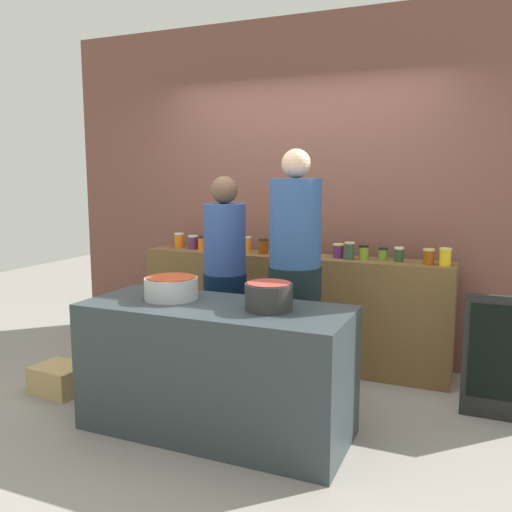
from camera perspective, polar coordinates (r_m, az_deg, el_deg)
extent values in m
plane|color=gray|center=(3.93, -2.09, -16.03)|extent=(12.00, 12.00, 0.00)
cube|color=brown|center=(4.93, 5.07, 6.93)|extent=(4.80, 0.12, 3.00)
cube|color=brown|center=(4.74, 3.58, -5.62)|extent=(2.70, 0.36, 0.95)
cube|color=#2E383C|center=(3.53, -4.24, -11.73)|extent=(1.70, 0.70, 0.83)
cylinder|color=orange|center=(5.16, -8.09, 1.57)|extent=(0.09, 0.09, 0.12)
cylinder|color=silver|center=(5.15, -8.10, 2.33)|extent=(0.09, 0.09, 0.01)
cylinder|color=#532650|center=(5.04, -6.64, 1.38)|extent=(0.09, 0.09, 0.11)
cylinder|color=silver|center=(5.04, -6.65, 2.09)|extent=(0.09, 0.09, 0.01)
cylinder|color=#D95D16|center=(4.96, -5.65, 1.27)|extent=(0.08, 0.08, 0.11)
cylinder|color=black|center=(4.95, -5.66, 1.99)|extent=(0.08, 0.08, 0.01)
cylinder|color=#2F433A|center=(4.90, -4.30, 1.27)|extent=(0.07, 0.07, 0.12)
cylinder|color=black|center=(4.90, -4.31, 2.08)|extent=(0.08, 0.08, 0.01)
cylinder|color=#511E58|center=(4.86, -2.28, 1.14)|extent=(0.06, 0.06, 0.11)
cylinder|color=silver|center=(4.85, -2.29, 1.86)|extent=(0.07, 0.07, 0.01)
cylinder|color=orange|center=(4.80, -0.87, 1.16)|extent=(0.06, 0.06, 0.13)
cylinder|color=silver|center=(4.79, -0.87, 1.97)|extent=(0.07, 0.07, 0.01)
cylinder|color=#7D370D|center=(4.70, 0.78, 0.95)|extent=(0.08, 0.08, 0.12)
cylinder|color=black|center=(4.69, 0.78, 1.74)|extent=(0.09, 0.09, 0.01)
cylinder|color=#B22B14|center=(4.63, 2.66, 0.73)|extent=(0.08, 0.08, 0.11)
cylinder|color=#D6C666|center=(4.62, 2.67, 1.47)|extent=(0.08, 0.08, 0.01)
cylinder|color=orange|center=(4.60, 4.14, 0.58)|extent=(0.07, 0.07, 0.09)
cylinder|color=black|center=(4.59, 4.15, 1.23)|extent=(0.08, 0.08, 0.01)
cylinder|color=#552259|center=(4.52, 8.66, 0.46)|extent=(0.09, 0.09, 0.10)
cylinder|color=#D6C666|center=(4.52, 8.68, 1.20)|extent=(0.09, 0.09, 0.01)
cylinder|color=#2E4C3B|center=(4.45, 9.81, 0.46)|extent=(0.08, 0.08, 0.13)
cylinder|color=#D6C666|center=(4.44, 9.83, 1.36)|extent=(0.08, 0.08, 0.01)
cylinder|color=olive|center=(4.47, 11.27, 0.28)|extent=(0.08, 0.08, 0.10)
cylinder|color=black|center=(4.46, 11.29, 1.02)|extent=(0.08, 0.08, 0.01)
cylinder|color=olive|center=(4.48, 13.23, 0.12)|extent=(0.07, 0.07, 0.09)
cylinder|color=black|center=(4.47, 13.25, 0.75)|extent=(0.08, 0.08, 0.01)
cylinder|color=#284720|center=(4.42, 14.82, 0.06)|extent=(0.07, 0.07, 0.10)
cylinder|color=silver|center=(4.41, 14.85, 0.81)|extent=(0.08, 0.08, 0.02)
cylinder|color=#94410B|center=(4.34, 17.71, -0.16)|extent=(0.08, 0.08, 0.11)
cylinder|color=#D6C666|center=(4.33, 17.74, 0.64)|extent=(0.09, 0.09, 0.01)
cylinder|color=yellow|center=(4.32, 19.30, -0.17)|extent=(0.09, 0.09, 0.12)
cylinder|color=#D6C666|center=(4.32, 19.35, 0.71)|extent=(0.09, 0.09, 0.01)
cylinder|color=#B7B7BC|center=(3.60, -8.91, -3.38)|extent=(0.35, 0.35, 0.14)
cylinder|color=#9B3A1E|center=(3.58, -8.94, -2.21)|extent=(0.32, 0.32, 0.00)
cylinder|color=#2D2D2D|center=(3.26, 1.35, -4.32)|extent=(0.29, 0.29, 0.16)
cylinder|color=maroon|center=(3.24, 1.36, -2.85)|extent=(0.27, 0.27, 0.00)
cylinder|color=#0A1B37|center=(4.31, -3.24, -7.59)|extent=(0.34, 0.34, 0.88)
cylinder|color=#304C90|center=(4.17, -3.33, 1.82)|extent=(0.33, 0.33, 0.54)
sphere|color=brown|center=(4.14, -3.37, 6.97)|extent=(0.21, 0.21, 0.21)
cylinder|color=black|center=(3.92, 4.05, -8.34)|extent=(0.37, 0.37, 1.00)
cylinder|color=#2E4E88|center=(3.76, 4.18, 3.49)|extent=(0.36, 0.36, 0.61)
sphere|color=#D8A884|center=(3.75, 4.25, 9.69)|extent=(0.20, 0.20, 0.20)
cube|color=tan|center=(4.46, -19.97, -12.08)|extent=(0.41, 0.34, 0.21)
cube|color=black|center=(4.00, 24.74, -9.84)|extent=(0.53, 0.04, 0.85)
cube|color=black|center=(3.97, 24.78, -9.35)|extent=(0.45, 0.01, 0.65)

